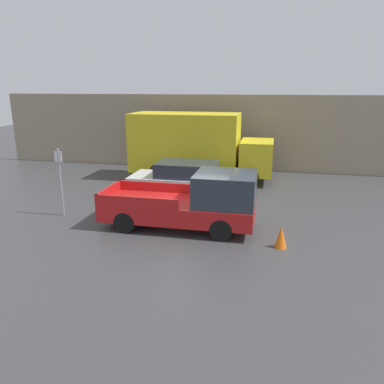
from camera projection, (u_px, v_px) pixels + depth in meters
name	position (u px, v px, depth m)	size (l,w,h in m)	color
ground_plane	(190.00, 224.00, 13.43)	(60.00, 60.00, 0.00)	#3D3D3F
building_wall	(226.00, 133.00, 21.73)	(28.00, 0.15, 4.31)	gray
pickup_truck	(193.00, 202.00, 12.82)	(5.24, 2.09, 2.00)	red
car	(185.00, 179.00, 16.55)	(4.76, 2.00, 1.56)	silver
delivery_truck	(195.00, 145.00, 19.39)	(7.25, 2.52, 3.44)	gold
parking_sign	(60.00, 179.00, 13.93)	(0.30, 0.07, 2.58)	gray
newspaper_box	(180.00, 159.00, 22.40)	(0.45, 0.40, 1.10)	#194CB2
traffic_cone	(281.00, 237.00, 11.38)	(0.38, 0.38, 0.70)	orange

